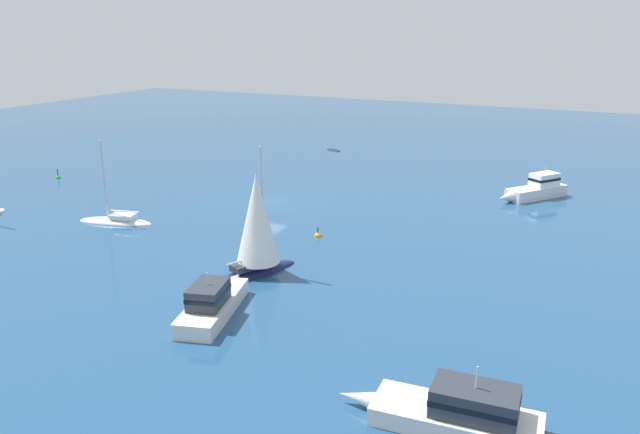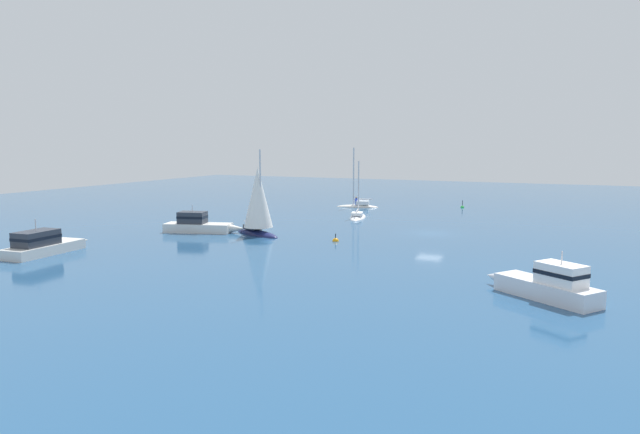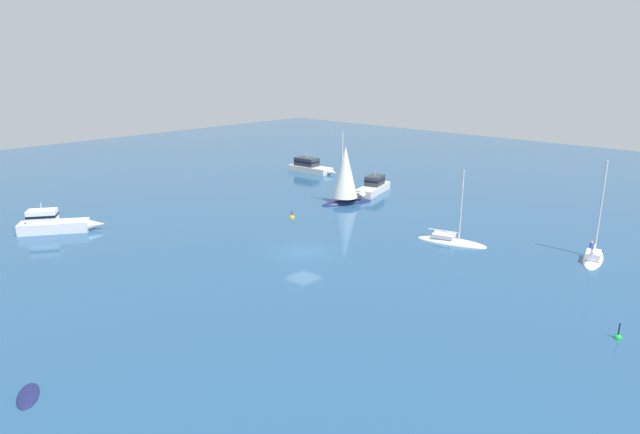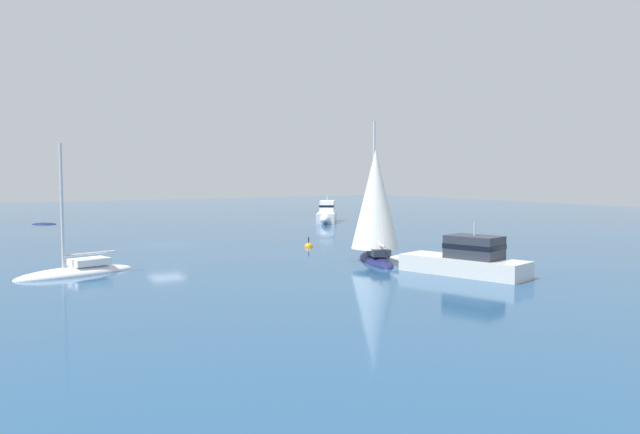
{
  "view_description": "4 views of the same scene",
  "coord_description": "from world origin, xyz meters",
  "views": [
    {
      "loc": [
        48.53,
        28.78,
        15.88
      ],
      "look_at": [
        6.86,
        8.51,
        1.61
      ],
      "focal_mm": 35.55,
      "sensor_mm": 36.0,
      "label": 1
    },
    {
      "loc": [
        -14.31,
        58.21,
        9.18
      ],
      "look_at": [
        13.53,
        -2.98,
        0.6
      ],
      "focal_mm": 33.26,
      "sensor_mm": 36.0,
      "label": 2
    },
    {
      "loc": [
        -33.11,
        -32.47,
        16.44
      ],
      "look_at": [
        7.27,
        4.7,
        0.71
      ],
      "focal_mm": 31.36,
      "sensor_mm": 36.0,
      "label": 3
    },
    {
      "loc": [
        45.63,
        -14.48,
        5.3
      ],
      "look_at": [
        12.83,
        5.59,
        2.63
      ],
      "focal_mm": 35.21,
      "sensor_mm": 36.0,
      "label": 4
    }
  ],
  "objects": [
    {
      "name": "ground_plane",
      "position": [
        0.0,
        0.0,
        0.0
      ],
      "size": [
        160.0,
        160.0,
        0.0
      ],
      "primitive_type": "plane",
      "color": "navy"
    },
    {
      "name": "tender",
      "position": [
        -25.03,
        -5.03,
        0.0
      ],
      "size": [
        2.07,
        2.7,
        0.35
      ],
      "rotation": [
        0.0,
        0.0,
        4.24
      ],
      "color": "#191E4C",
      "rests_on": "ground"
    },
    {
      "name": "cabin_cruiser",
      "position": [
        26.15,
        24.12,
        0.82
      ],
      "size": [
        2.88,
        8.56,
        3.0
      ],
      "rotation": [
        0.0,
        0.0,
        4.78
      ],
      "color": "silver",
      "rests_on": "ground"
    },
    {
      "name": "ketch",
      "position": [
        10.95,
        -8.32,
        0.11
      ],
      "size": [
        3.38,
        6.66,
        7.26
      ],
      "rotation": [
        0.0,
        0.0,
        4.97
      ],
      "color": "white",
      "rests_on": "ground"
    },
    {
      "name": "powerboat",
      "position": [
        21.66,
        8.97,
        0.78
      ],
      "size": [
        8.51,
        3.91,
        2.78
      ],
      "rotation": [
        0.0,
        0.0,
        3.41
      ],
      "color": "silver",
      "rests_on": "ground"
    },
    {
      "name": "motor_cruiser",
      "position": [
        -12.32,
        21.84,
        0.86
      ],
      "size": [
        7.28,
        5.74,
        3.0
      ],
      "rotation": [
        0.0,
        0.0,
        5.67
      ],
      "color": "white",
      "rests_on": "ground"
    },
    {
      "name": "sloop",
      "position": [
        15.25,
        8.03,
        3.13
      ],
      "size": [
        6.44,
        3.95,
        8.9
      ],
      "rotation": [
        0.0,
        0.0,
        2.73
      ],
      "color": "#191E4C",
      "rests_on": "ground"
    },
    {
      "name": "yacht",
      "position": [
        15.12,
        -19.42,
        0.25
      ],
      "size": [
        6.11,
        2.81,
        8.71
      ],
      "rotation": [
        0.0,
        0.0,
        0.22
      ],
      "color": "silver",
      "rests_on": "ground"
    },
    {
      "name": "channel_buoy",
      "position": [
        1.66,
        -25.08,
        0.02
      ],
      "size": [
        0.51,
        0.51,
        1.25
      ],
      "color": "green",
      "rests_on": "ground"
    },
    {
      "name": "mooring_buoy",
      "position": [
        6.81,
        8.31,
        0.01
      ],
      "size": [
        0.61,
        0.61,
        1.02
      ],
      "color": "orange",
      "rests_on": "ground"
    }
  ]
}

